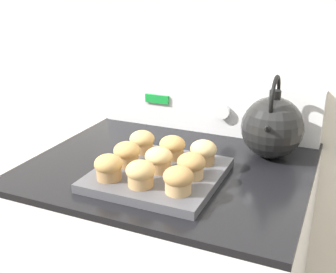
{
  "coord_description": "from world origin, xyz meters",
  "views": [
    {
      "loc": [
        0.42,
        -0.64,
        1.41
      ],
      "look_at": [
        0.02,
        0.28,
        1.03
      ],
      "focal_mm": 45.0,
      "sensor_mm": 36.0,
      "label": 1
    }
  ],
  "objects_px": {
    "muffin_r1_c0": "(127,153)",
    "muffin_r2_c1": "(172,147)",
    "muffin_r2_c0": "(142,142)",
    "tea_kettle": "(272,127)",
    "muffin_r2_c2": "(203,152)",
    "muffin_r1_c1": "(159,159)",
    "muffin_r0_c1": "(141,173)",
    "muffin_pan": "(158,174)",
    "muffin_r0_c0": "(109,167)",
    "muffin_r1_c2": "(191,165)",
    "muffin_r0_c2": "(178,180)"
  },
  "relations": [
    {
      "from": "muffin_r0_c0",
      "to": "muffin_r2_c1",
      "type": "bearing_deg",
      "value": 63.34
    },
    {
      "from": "muffin_r1_c1",
      "to": "muffin_r2_c1",
      "type": "xyz_separation_m",
      "value": [
        -0.0,
        0.09,
        0.0
      ]
    },
    {
      "from": "muffin_r0_c1",
      "to": "muffin_r2_c0",
      "type": "relative_size",
      "value": 1.0
    },
    {
      "from": "muffin_r1_c0",
      "to": "muffin_r2_c0",
      "type": "distance_m",
      "value": 0.09
    },
    {
      "from": "muffin_r1_c2",
      "to": "muffin_r2_c1",
      "type": "distance_m",
      "value": 0.13
    },
    {
      "from": "muffin_r1_c0",
      "to": "muffin_r2_c1",
      "type": "relative_size",
      "value": 1.0
    },
    {
      "from": "muffin_pan",
      "to": "muffin_r1_c2",
      "type": "height_order",
      "value": "muffin_r1_c2"
    },
    {
      "from": "tea_kettle",
      "to": "muffin_r2_c0",
      "type": "bearing_deg",
      "value": -153.02
    },
    {
      "from": "muffin_r2_c2",
      "to": "muffin_r0_c2",
      "type": "bearing_deg",
      "value": -89.24
    },
    {
      "from": "muffin_r2_c2",
      "to": "muffin_r2_c0",
      "type": "bearing_deg",
      "value": 179.75
    },
    {
      "from": "muffin_r0_c1",
      "to": "muffin_r1_c1",
      "type": "relative_size",
      "value": 1.0
    },
    {
      "from": "muffin_r0_c0",
      "to": "muffin_r1_c0",
      "type": "bearing_deg",
      "value": 90.08
    },
    {
      "from": "muffin_pan",
      "to": "muffin_r0_c1",
      "type": "xyz_separation_m",
      "value": [
        -0.0,
        -0.09,
        0.04
      ]
    },
    {
      "from": "muffin_r0_c2",
      "to": "tea_kettle",
      "type": "distance_m",
      "value": 0.37
    },
    {
      "from": "muffin_r1_c0",
      "to": "muffin_r2_c1",
      "type": "height_order",
      "value": "same"
    },
    {
      "from": "muffin_r0_c1",
      "to": "muffin_r2_c1",
      "type": "xyz_separation_m",
      "value": [
        0.0,
        0.18,
        0.0
      ]
    },
    {
      "from": "muffin_pan",
      "to": "muffin_r1_c1",
      "type": "height_order",
      "value": "muffin_r1_c1"
    },
    {
      "from": "muffin_r1_c1",
      "to": "muffin_r2_c2",
      "type": "height_order",
      "value": "same"
    },
    {
      "from": "muffin_r0_c1",
      "to": "muffin_r2_c0",
      "type": "xyz_separation_m",
      "value": [
        -0.09,
        0.18,
        0.0
      ]
    },
    {
      "from": "muffin_r0_c0",
      "to": "muffin_r2_c2",
      "type": "height_order",
      "value": "same"
    },
    {
      "from": "muffin_r0_c2",
      "to": "muffin_r1_c2",
      "type": "bearing_deg",
      "value": 90.62
    },
    {
      "from": "muffin_r0_c0",
      "to": "muffin_r1_c2",
      "type": "relative_size",
      "value": 1.0
    },
    {
      "from": "muffin_r2_c1",
      "to": "muffin_r2_c2",
      "type": "distance_m",
      "value": 0.09
    },
    {
      "from": "muffin_r0_c0",
      "to": "muffin_r0_c2",
      "type": "height_order",
      "value": "same"
    },
    {
      "from": "muffin_r1_c1",
      "to": "muffin_r2_c2",
      "type": "xyz_separation_m",
      "value": [
        0.09,
        0.09,
        0.0
      ]
    },
    {
      "from": "muffin_r1_c1",
      "to": "muffin_r0_c0",
      "type": "bearing_deg",
      "value": -135.67
    },
    {
      "from": "muffin_r0_c1",
      "to": "tea_kettle",
      "type": "height_order",
      "value": "tea_kettle"
    },
    {
      "from": "muffin_r2_c0",
      "to": "muffin_r0_c1",
      "type": "bearing_deg",
      "value": -63.98
    },
    {
      "from": "muffin_r0_c2",
      "to": "muffin_r1_c1",
      "type": "xyz_separation_m",
      "value": [
        -0.09,
        0.09,
        0.0
      ]
    },
    {
      "from": "muffin_r1_c1",
      "to": "muffin_r2_c0",
      "type": "height_order",
      "value": "same"
    },
    {
      "from": "muffin_r0_c2",
      "to": "muffin_r1_c2",
      "type": "height_order",
      "value": "same"
    },
    {
      "from": "muffin_r1_c0",
      "to": "muffin_r2_c2",
      "type": "distance_m",
      "value": 0.2
    },
    {
      "from": "muffin_r1_c0",
      "to": "muffin_r1_c2",
      "type": "height_order",
      "value": "same"
    },
    {
      "from": "muffin_pan",
      "to": "muffin_r2_c1",
      "type": "relative_size",
      "value": 4.45
    },
    {
      "from": "muffin_pan",
      "to": "muffin_r2_c1",
      "type": "distance_m",
      "value": 0.1
    },
    {
      "from": "muffin_r2_c0",
      "to": "tea_kettle",
      "type": "relative_size",
      "value": 0.29
    },
    {
      "from": "muffin_r0_c1",
      "to": "muffin_r0_c2",
      "type": "height_order",
      "value": "same"
    },
    {
      "from": "muffin_r0_c2",
      "to": "muffin_r0_c0",
      "type": "bearing_deg",
      "value": -178.97
    },
    {
      "from": "muffin_r0_c2",
      "to": "muffin_r2_c2",
      "type": "relative_size",
      "value": 1.0
    },
    {
      "from": "muffin_r2_c0",
      "to": "tea_kettle",
      "type": "distance_m",
      "value": 0.37
    },
    {
      "from": "muffin_r2_c2",
      "to": "muffin_r1_c0",
      "type": "bearing_deg",
      "value": -152.88
    },
    {
      "from": "muffin_r1_c1",
      "to": "muffin_r2_c2",
      "type": "distance_m",
      "value": 0.13
    },
    {
      "from": "muffin_r0_c1",
      "to": "muffin_r2_c2",
      "type": "xyz_separation_m",
      "value": [
        0.09,
        0.18,
        0.0
      ]
    },
    {
      "from": "muffin_r2_c0",
      "to": "muffin_r2_c1",
      "type": "distance_m",
      "value": 0.09
    },
    {
      "from": "muffin_pan",
      "to": "muffin_r0_c2",
      "type": "height_order",
      "value": "muffin_r0_c2"
    },
    {
      "from": "muffin_r1_c1",
      "to": "muffin_r2_c1",
      "type": "bearing_deg",
      "value": 90.91
    },
    {
      "from": "muffin_r1_c0",
      "to": "muffin_r1_c1",
      "type": "distance_m",
      "value": 0.09
    },
    {
      "from": "muffin_pan",
      "to": "muffin_r0_c1",
      "type": "height_order",
      "value": "muffin_r0_c1"
    },
    {
      "from": "muffin_r1_c2",
      "to": "muffin_r0_c0",
      "type": "bearing_deg",
      "value": -153.8
    },
    {
      "from": "muffin_r1_c0",
      "to": "muffin_r1_c2",
      "type": "distance_m",
      "value": 0.18
    }
  ]
}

